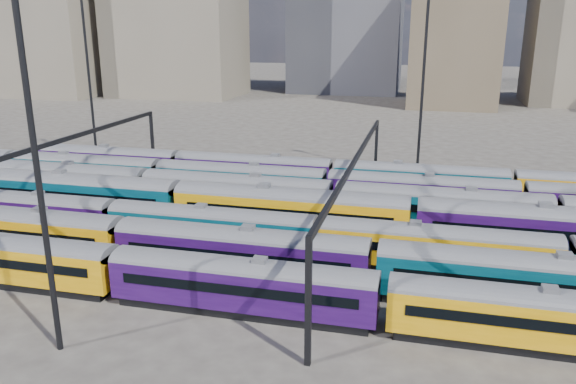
% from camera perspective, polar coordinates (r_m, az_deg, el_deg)
% --- Properties ---
extents(ground, '(500.00, 500.00, 0.00)m').
position_cam_1_polar(ground, '(53.80, -4.00, -4.10)').
color(ground, '#3E3834').
rests_on(ground, ground).
extents(rake_0, '(113.44, 2.77, 4.65)m').
position_cam_1_polar(rake_0, '(42.26, -17.13, -7.18)').
color(rake_0, black).
rests_on(rake_0, ground).
extents(rake_1, '(121.16, 2.96, 4.97)m').
position_cam_1_polar(rake_1, '(47.33, -16.59, -4.34)').
color(rake_1, black).
rests_on(rake_1, ground).
extents(rake_2, '(113.10, 2.76, 4.63)m').
position_cam_1_polar(rake_2, '(46.60, 3.15, -4.21)').
color(rake_2, black).
rests_on(rake_2, ground).
extents(rake_3, '(111.03, 3.25, 5.49)m').
position_cam_1_polar(rake_3, '(51.79, 0.21, -1.51)').
color(rake_3, black).
rests_on(rake_3, ground).
extents(rake_4, '(122.30, 2.98, 5.02)m').
position_cam_1_polar(rake_4, '(55.93, 4.68, -0.45)').
color(rake_4, black).
rests_on(rake_4, ground).
extents(rake_5, '(118.48, 2.89, 4.86)m').
position_cam_1_polar(rake_5, '(60.94, 3.99, 0.90)').
color(rake_5, black).
rests_on(rake_5, ground).
extents(rake_6, '(97.69, 2.86, 4.81)m').
position_cam_1_polar(rake_6, '(64.94, 13.20, 1.46)').
color(rake_6, black).
rests_on(rake_6, ground).
extents(gantry_1, '(0.35, 40.35, 8.03)m').
position_cam_1_polar(gantry_1, '(60.94, -22.37, 3.79)').
color(gantry_1, black).
rests_on(gantry_1, ground).
extents(gantry_2, '(0.35, 40.35, 8.03)m').
position_cam_1_polar(gantry_2, '(49.69, 6.90, 2.28)').
color(gantry_2, black).
rests_on(gantry_2, ground).
extents(mast_1, '(1.40, 0.50, 25.60)m').
position_cam_1_polar(mast_1, '(83.65, -19.69, 12.19)').
color(mast_1, black).
rests_on(mast_1, ground).
extents(mast_2, '(1.40, 0.50, 25.60)m').
position_cam_1_polar(mast_2, '(33.51, -24.68, 6.56)').
color(mast_2, black).
rests_on(mast_2, ground).
extents(mast_3, '(1.40, 0.50, 25.60)m').
position_cam_1_polar(mast_3, '(72.02, 13.64, 12.13)').
color(mast_3, black).
rests_on(mast_3, ground).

